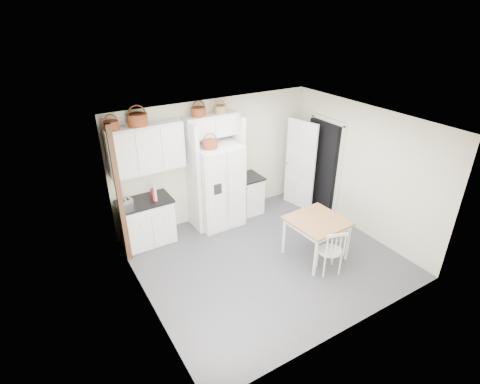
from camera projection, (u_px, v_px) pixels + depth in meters
floor at (267, 259)px, 7.02m from camera, size 4.50×4.50×0.00m
ceiling at (272, 124)px, 5.84m from camera, size 4.50×4.50×0.00m
wall_back at (215, 160)px, 7.95m from camera, size 4.50×0.00×4.50m
wall_left at (141, 235)px, 5.39m from camera, size 0.00×4.00×4.00m
wall_right at (361, 170)px, 7.47m from camera, size 0.00×4.00×4.00m
refrigerator at (218, 186)px, 7.77m from camera, size 0.92×0.74×1.79m
base_cab_left at (147, 222)px, 7.33m from camera, size 0.97×0.61×0.90m
base_cab_right at (249, 195)px, 8.44m from camera, size 0.48×0.57×0.84m
dining_table at (316, 238)px, 6.93m from camera, size 1.00×1.00×0.79m
windsor_chair at (330, 251)px, 6.52m from camera, size 0.53×0.50×0.87m
counter_left at (144, 201)px, 7.12m from camera, size 1.01×0.65×0.04m
counter_right at (249, 177)px, 8.24m from camera, size 0.51×0.61×0.04m
toaster at (126, 204)px, 6.82m from camera, size 0.25×0.17×0.16m
cookbook_red at (153, 195)px, 7.07m from camera, size 0.03×0.14×0.22m
cookbook_cream at (155, 193)px, 7.08m from camera, size 0.06×0.18×0.27m
basket_upper_a at (111, 125)px, 6.37m from camera, size 0.26×0.26×0.15m
basket_upper_b at (137, 120)px, 6.57m from camera, size 0.35×0.35×0.21m
basket_bridge_a at (198, 112)px, 7.12m from camera, size 0.30×0.30×0.17m
basket_bridge_b at (220, 109)px, 7.34m from camera, size 0.25×0.25×0.14m
basket_fridge_a at (210, 144)px, 7.16m from camera, size 0.30×0.30×0.16m
upper_cabinet at (146, 149)px, 6.86m from camera, size 1.40×0.34×0.90m
bridge_cabinet at (211, 125)px, 7.38m from camera, size 1.12×0.34×0.45m
fridge_panel_left at (193, 178)px, 7.49m from camera, size 0.08×0.60×2.30m
fridge_panel_right at (237, 168)px, 7.96m from camera, size 0.08×0.60×2.30m
trim_post at (120, 197)px, 6.44m from camera, size 0.09×0.09×2.60m
doorway_void at (322, 167)px, 8.31m from camera, size 0.18×0.85×2.05m
door_slab at (300, 165)px, 8.40m from camera, size 0.21×0.79×2.05m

